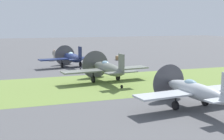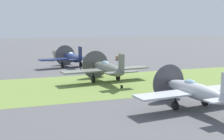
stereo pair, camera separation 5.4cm
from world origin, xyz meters
TOP-DOWN VIEW (x-y plane):
  - ground_plane at (0.00, 0.00)m, footprint 160.00×160.00m
  - grass_verge at (0.00, -11.10)m, footprint 120.00×11.00m
  - airplane_lead at (0.71, 0.73)m, footprint 8.61×6.85m
  - airplane_wingman at (2.01, -10.06)m, footprint 9.04×7.17m
  - airplane_trail at (4.69, -20.66)m, footprint 8.54×6.76m
  - ground_crew_chief at (-0.52, 8.17)m, footprint 0.57×0.38m
  - supply_crate at (9.22, 5.91)m, footprint 0.91×0.91m

SIDE VIEW (x-z plane):
  - ground_plane at x=0.00m, z-range 0.00..0.00m
  - grass_verge at x=0.00m, z-range 0.00..0.01m
  - supply_crate at x=9.22m, z-range 0.00..0.64m
  - ground_crew_chief at x=-0.52m, z-range 0.05..1.78m
  - airplane_trail at x=4.69m, z-range -0.25..2.78m
  - airplane_lead at x=0.71m, z-range -0.25..2.80m
  - airplane_wingman at x=2.01m, z-range -0.26..2.94m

